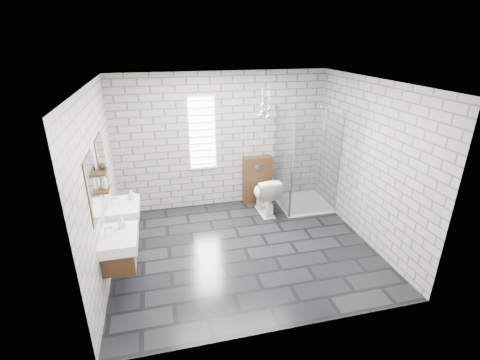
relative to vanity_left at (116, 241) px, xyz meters
name	(u,v)px	position (x,y,z in m)	size (l,w,h in m)	color
floor	(244,249)	(1.91, 0.52, -0.77)	(4.20, 3.60, 0.02)	black
ceiling	(245,82)	(1.91, 0.52, 1.95)	(4.20, 3.60, 0.02)	white
wall_back	(222,141)	(1.91, 2.33, 0.59)	(4.20, 0.02, 2.70)	#9F9F9A
wall_front	(287,234)	(1.91, -1.29, 0.59)	(4.20, 0.02, 2.70)	#9F9F9A
wall_left	(99,186)	(-0.20, 0.52, 0.59)	(0.02, 3.60, 2.70)	#9F9F9A
wall_right	(368,162)	(4.02, 0.52, 0.59)	(0.02, 3.60, 2.70)	#9F9F9A
vanity_left	(116,241)	(0.00, 0.00, 0.00)	(0.47, 0.70, 1.57)	#462B15
vanity_right	(121,210)	(0.00, 0.93, 0.00)	(0.47, 0.70, 1.57)	#462B15
shelf_lower	(104,189)	(-0.12, 0.47, 0.56)	(0.14, 0.30, 0.03)	#462B15
shelf_upper	(102,172)	(-0.12, 0.47, 0.82)	(0.14, 0.30, 0.03)	#462B15
window	(202,133)	(1.51, 2.30, 0.79)	(0.56, 0.05, 1.48)	white
cistern_panel	(257,179)	(2.62, 2.22, -0.26)	(0.60, 0.20, 1.00)	#462B15
flush_plate	(259,168)	(2.62, 2.12, 0.04)	(0.18, 0.01, 0.12)	silver
shower_enclosure	(302,185)	(3.41, 1.71, -0.25)	(1.00, 1.00, 2.03)	white
pendant_cluster	(264,111)	(2.63, 1.91, 1.25)	(0.30, 0.23, 0.84)	silver
toilet	(265,195)	(2.62, 1.68, -0.37)	(0.43, 0.76, 0.77)	white
soap_bottle_a	(122,223)	(0.08, 0.17, 0.17)	(0.07, 0.07, 0.16)	#B2B2B2
soap_bottle_b	(131,195)	(0.17, 1.10, 0.17)	(0.12, 0.12, 0.15)	#B2B2B2
soap_bottle_c	(104,181)	(-0.11, 0.47, 0.69)	(0.08, 0.09, 0.22)	#B2B2B2
vase	(102,166)	(-0.11, 0.54, 0.89)	(0.09, 0.09, 0.10)	#B2B2B2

